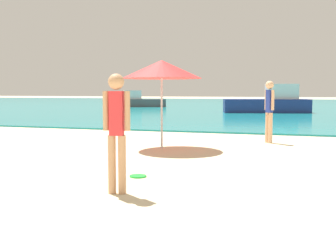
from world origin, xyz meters
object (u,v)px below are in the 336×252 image
at_px(person_standing, 117,126).
at_px(person_distant, 269,108).
at_px(boat_near, 269,103).
at_px(boat_far, 139,101).
at_px(beach_umbrella, 162,69).
at_px(frisbee, 138,176).

bearing_deg(person_standing, person_distant, -113.74).
height_order(person_standing, boat_near, boat_near).
distance_m(boat_far, beach_umbrella, 26.48).
xyz_separation_m(person_standing, beach_umbrella, (-0.90, 4.70, 1.04)).
bearing_deg(frisbee, person_standing, -82.74).
bearing_deg(person_distant, boat_near, -34.73).
height_order(boat_near, beach_umbrella, beach_umbrella).
bearing_deg(person_standing, boat_far, -79.05).
relative_size(frisbee, beach_umbrella, 0.13).
bearing_deg(person_distant, frisbee, 123.39).
height_order(person_standing, beach_umbrella, beach_umbrella).
xyz_separation_m(boat_near, beach_umbrella, (-1.41, -17.87, 1.31)).
bearing_deg(person_standing, beach_umbrella, -89.21).
xyz_separation_m(person_standing, frisbee, (-0.15, 1.17, -0.96)).
xyz_separation_m(frisbee, person_distant, (1.78, 5.52, 0.98)).
relative_size(person_standing, boat_far, 0.39).
height_order(frisbee, beach_umbrella, beach_umbrella).
xyz_separation_m(person_distant, beach_umbrella, (-2.53, -1.99, 1.01)).
relative_size(person_standing, frisbee, 5.91).
bearing_deg(frisbee, boat_near, 88.24).
distance_m(frisbee, boat_far, 30.00).
distance_m(person_standing, boat_near, 22.58).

